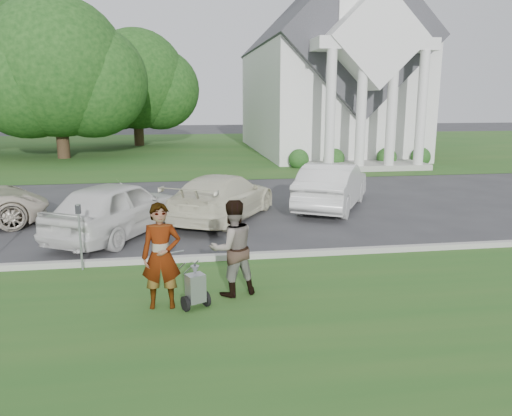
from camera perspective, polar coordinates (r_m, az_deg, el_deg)
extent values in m
plane|color=#333335|center=(11.15, -3.99, -6.89)|extent=(120.00, 120.00, 0.00)
cube|color=#23551D|center=(8.39, -2.25, -13.62)|extent=(80.00, 7.00, 0.01)
cube|color=#23551D|center=(37.68, -7.40, 6.77)|extent=(80.00, 30.00, 0.01)
cube|color=#9E9E93|center=(11.65, -4.22, -5.66)|extent=(80.00, 0.18, 0.15)
cube|color=white|center=(35.86, 7.42, 12.08)|extent=(9.00, 16.00, 7.00)
cube|color=#38383D|center=(36.01, 7.58, 17.65)|extent=(9.19, 17.00, 9.19)
cube|color=#9E9E93|center=(27.36, 12.51, 4.75)|extent=(6.20, 2.60, 0.30)
cylinder|color=white|center=(25.41, 8.49, 10.79)|extent=(0.50, 0.50, 6.00)
cylinder|color=white|center=(25.92, 11.93, 10.69)|extent=(0.50, 0.50, 6.00)
cylinder|color=white|center=(26.52, 15.23, 10.56)|extent=(0.50, 0.50, 6.00)
cylinder|color=white|center=(27.20, 18.37, 10.40)|extent=(0.50, 0.50, 6.00)
cube|color=white|center=(27.07, 13.31, 17.69)|extent=(6.20, 2.00, 0.60)
cube|color=white|center=(27.10, 13.35, 18.32)|extent=(5.09, 2.20, 5.09)
sphere|color=#1E4C19|center=(27.14, 4.91, 5.57)|extent=(1.10, 1.10, 1.10)
sphere|color=#1E4C19|center=(27.67, 8.96, 5.60)|extent=(1.10, 1.10, 1.10)
sphere|color=#1E4C19|center=(28.72, 14.71, 5.59)|extent=(1.10, 1.10, 1.10)
sphere|color=#1E4C19|center=(29.56, 18.29, 5.56)|extent=(1.10, 1.10, 1.10)
cylinder|color=#332316|center=(33.34, -21.28, 8.05)|extent=(0.76, 0.76, 3.20)
sphere|color=#153C12|center=(33.33, -21.82, 14.75)|extent=(8.40, 8.40, 8.40)
sphere|color=#153C12|center=(33.23, -18.32, 13.56)|extent=(6.89, 6.89, 6.89)
sphere|color=#153C12|center=(33.41, -24.73, 13.42)|extent=(7.22, 7.22, 7.22)
sphere|color=#153C12|center=(37.51, -26.65, 13.52)|extent=(7.54, 7.54, 7.54)
cylinder|color=#332316|center=(40.68, -13.28, 9.07)|extent=(0.76, 0.76, 3.00)
sphere|color=#153C12|center=(40.64, -13.54, 14.12)|extent=(7.60, 7.60, 7.60)
sphere|color=#153C12|center=(40.82, -10.99, 13.16)|extent=(6.23, 6.23, 6.23)
sphere|color=#153C12|center=(40.48, -15.73, 13.20)|extent=(6.54, 6.54, 6.54)
cylinder|color=black|center=(9.05, -8.07, -10.80)|extent=(0.17, 0.28, 0.28)
cylinder|color=black|center=(9.21, -5.73, -10.30)|extent=(0.17, 0.28, 0.28)
cylinder|color=#2D2D33|center=(9.12, -6.89, -10.55)|extent=(0.44, 0.22, 0.03)
cube|color=#97999F|center=(9.03, -6.93, -9.06)|extent=(0.38, 0.35, 0.51)
cone|color=#97999F|center=(8.91, -6.99, -7.04)|extent=(0.21, 0.21, 0.15)
cylinder|color=#2D2D33|center=(8.89, -7.00, -6.59)|extent=(0.04, 0.04, 0.06)
cylinder|color=#97999F|center=(9.28, -8.91, -7.01)|extent=(0.30, 0.63, 0.49)
cylinder|color=#97999F|center=(9.38, -7.46, -6.75)|extent=(0.30, 0.63, 0.49)
cylinder|color=#97999F|center=(9.54, -9.08, -4.98)|extent=(0.28, 0.15, 0.03)
imported|color=#999999|center=(8.99, -10.77, -5.51)|extent=(0.71, 0.48, 1.90)
imported|color=#999999|center=(9.41, -2.73, -4.66)|extent=(1.06, 0.92, 1.84)
cylinder|color=#97999F|center=(11.45, -19.41, -3.70)|extent=(0.05, 0.05, 1.29)
cube|color=#2D2D33|center=(11.28, -19.68, -0.13)|extent=(0.11, 0.08, 0.19)
cylinder|color=#97999F|center=(11.26, -19.71, 0.35)|extent=(0.10, 0.10, 0.03)
imported|color=white|center=(14.00, -15.58, -0.01)|extent=(3.81, 4.88, 1.55)
imported|color=#E9E6C6|center=(15.45, -3.80, 1.30)|extent=(4.07, 5.20, 1.41)
imported|color=silver|center=(17.14, 8.70, 2.54)|extent=(3.72, 4.93, 1.55)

